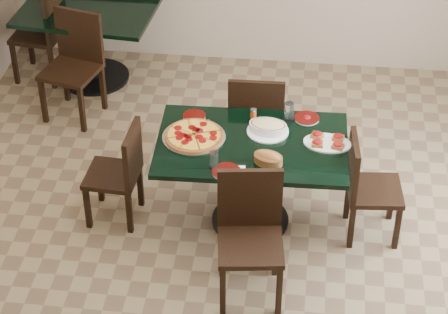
# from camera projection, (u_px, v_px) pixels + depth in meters

# --- Properties ---
(floor) EXTENTS (5.50, 5.50, 0.00)m
(floor) POSITION_uv_depth(u_px,v_px,m) (234.00, 245.00, 6.55)
(floor) COLOR olive
(floor) RESTS_ON ground
(room_shell) EXTENTS (5.50, 5.50, 5.50)m
(room_shell) POSITION_uv_depth(u_px,v_px,m) (382.00, 7.00, 7.13)
(room_shell) COLOR silver
(room_shell) RESTS_ON floor
(main_table) EXTENTS (1.41, 0.93, 0.75)m
(main_table) POSITION_uv_depth(u_px,v_px,m) (252.00, 163.00, 6.44)
(main_table) COLOR black
(main_table) RESTS_ON floor
(back_table) EXTENTS (1.30, 0.99, 0.75)m
(back_table) POSITION_uv_depth(u_px,v_px,m) (90.00, 30.00, 8.15)
(back_table) COLOR black
(back_table) RESTS_ON floor
(chair_far) EXTENTS (0.45, 0.45, 0.94)m
(chair_far) POSITION_uv_depth(u_px,v_px,m) (256.00, 118.00, 6.98)
(chair_far) COLOR black
(chair_far) RESTS_ON floor
(chair_near) EXTENTS (0.49, 0.49, 0.94)m
(chair_near) POSITION_uv_depth(u_px,v_px,m) (250.00, 228.00, 5.91)
(chair_near) COLOR black
(chair_near) RESTS_ON floor
(chair_right) EXTENTS (0.43, 0.43, 0.85)m
(chair_right) POSITION_uv_depth(u_px,v_px,m) (365.00, 183.00, 6.39)
(chair_right) COLOR black
(chair_right) RESTS_ON floor
(chair_left) EXTENTS (0.41, 0.41, 0.83)m
(chair_left) POSITION_uv_depth(u_px,v_px,m) (121.00, 170.00, 6.54)
(chair_left) COLOR black
(chair_left) RESTS_ON floor
(back_chair_near) EXTENTS (0.55, 0.55, 0.96)m
(back_chair_near) POSITION_uv_depth(u_px,v_px,m) (75.00, 59.00, 7.69)
(back_chair_near) COLOR black
(back_chair_near) RESTS_ON floor
(back_chair_left) EXTENTS (0.48, 0.48, 0.94)m
(back_chair_left) POSITION_uv_depth(u_px,v_px,m) (46.00, 28.00, 8.17)
(back_chair_left) COLOR black
(back_chair_left) RESTS_ON floor
(pepperoni_pizza) EXTENTS (0.47, 0.47, 0.04)m
(pepperoni_pizza) POSITION_uv_depth(u_px,v_px,m) (194.00, 136.00, 6.37)
(pepperoni_pizza) COLOR silver
(pepperoni_pizza) RESTS_ON main_table
(lasagna_casserole) EXTENTS (0.31, 0.31, 0.09)m
(lasagna_casserole) POSITION_uv_depth(u_px,v_px,m) (268.00, 127.00, 6.41)
(lasagna_casserole) COLOR white
(lasagna_casserole) RESTS_ON main_table
(bread_basket) EXTENTS (0.25, 0.21, 0.09)m
(bread_basket) POSITION_uv_depth(u_px,v_px,m) (268.00, 158.00, 6.11)
(bread_basket) COLOR brown
(bread_basket) RESTS_ON main_table
(bruschetta_platter) EXTENTS (0.37, 0.28, 0.05)m
(bruschetta_platter) POSITION_uv_depth(u_px,v_px,m) (327.00, 141.00, 6.30)
(bruschetta_platter) COLOR white
(bruschetta_platter) RESTS_ON main_table
(side_plate_near) EXTENTS (0.21, 0.21, 0.02)m
(side_plate_near) POSITION_uv_depth(u_px,v_px,m) (227.00, 172.00, 6.04)
(side_plate_near) COLOR white
(side_plate_near) RESTS_ON main_table
(side_plate_far_r) EXTENTS (0.19, 0.19, 0.03)m
(side_plate_far_r) POSITION_uv_depth(u_px,v_px,m) (307.00, 118.00, 6.56)
(side_plate_far_r) COLOR white
(side_plate_far_r) RESTS_ON main_table
(side_plate_far_l) EXTENTS (0.17, 0.17, 0.02)m
(side_plate_far_l) POSITION_uv_depth(u_px,v_px,m) (194.00, 116.00, 6.59)
(side_plate_far_l) COLOR white
(side_plate_far_l) RESTS_ON main_table
(napkin_setting) EXTENTS (0.17, 0.17, 0.01)m
(napkin_setting) POSITION_uv_depth(u_px,v_px,m) (234.00, 173.00, 6.04)
(napkin_setting) COLOR white
(napkin_setting) RESTS_ON main_table
(water_glass_a) EXTENTS (0.07, 0.07, 0.15)m
(water_glass_a) POSITION_uv_depth(u_px,v_px,m) (289.00, 112.00, 6.51)
(water_glass_a) COLOR white
(water_glass_a) RESTS_ON main_table
(water_glass_b) EXTENTS (0.06, 0.06, 0.14)m
(water_glass_b) POSITION_uv_depth(u_px,v_px,m) (214.00, 160.00, 6.04)
(water_glass_b) COLOR white
(water_glass_b) RESTS_ON main_table
(pepper_shaker) EXTENTS (0.05, 0.05, 0.08)m
(pepper_shaker) POSITION_uv_depth(u_px,v_px,m) (253.00, 114.00, 6.56)
(pepper_shaker) COLOR red
(pepper_shaker) RESTS_ON main_table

